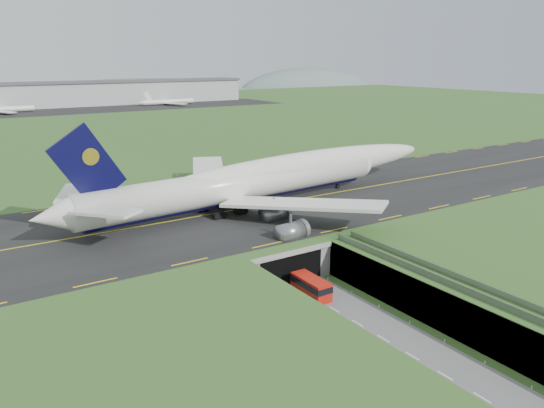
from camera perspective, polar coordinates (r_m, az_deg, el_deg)
ground at (r=81.88m, az=5.38°, el=-10.57°), size 900.00×900.00×0.00m
airfield_deck at (r=80.61m, az=5.43°, el=-8.66°), size 800.00×800.00×6.00m
trench_road at (r=76.78m, az=8.93°, el=-12.49°), size 12.00×75.00×0.20m
taxiway at (r=105.70m, az=-5.69°, el=-0.98°), size 800.00×44.00×0.18m
tunnel_portal at (r=93.11m, az=-0.98°, el=-4.98°), size 17.00×22.30×6.00m
guideway at (r=75.29m, az=21.49°, el=-9.60°), size 3.00×53.00×7.05m
jumbo_jet at (r=111.13m, az=-0.35°, el=2.80°), size 96.55×61.56×20.44m
shuttle_tram at (r=83.08m, az=4.21°, el=-8.87°), size 2.98×7.48×3.04m
cargo_terminal at (r=360.30m, az=-26.13°, el=10.42°), size 320.00×67.00×15.60m
distant_hills at (r=501.24m, az=-20.55°, el=9.91°), size 700.00×91.00×60.00m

